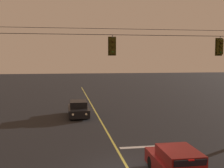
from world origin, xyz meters
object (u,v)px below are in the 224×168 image
at_px(traffic_light_centre, 220,47).
at_px(car_oncoming_lead, 78,109).
at_px(traffic_light_left_inner, 113,46).
at_px(car_waiting_near_lane, 178,166).

height_order(traffic_light_centre, car_oncoming_lead, traffic_light_centre).
bearing_deg(car_oncoming_lead, traffic_light_centre, -47.80).
height_order(traffic_light_left_inner, traffic_light_centre, same).
relative_size(traffic_light_centre, car_oncoming_lead, 0.28).
xyz_separation_m(traffic_light_centre, car_oncoming_lead, (-8.49, 9.36, -5.37)).
relative_size(traffic_light_left_inner, car_oncoming_lead, 0.28).
bearing_deg(traffic_light_left_inner, traffic_light_centre, 0.00).
height_order(car_waiting_near_lane, car_oncoming_lead, same).
bearing_deg(traffic_light_centre, car_waiting_near_lane, -131.89).
relative_size(traffic_light_left_inner, car_waiting_near_lane, 0.28).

